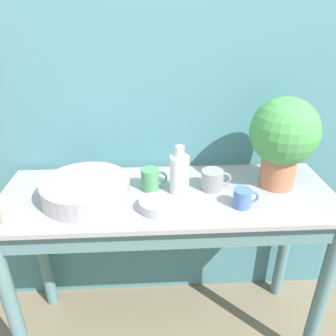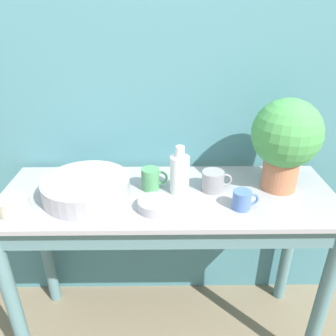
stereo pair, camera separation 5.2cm
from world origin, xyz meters
The scene contains 10 objects.
wall_back centered at (0.00, 0.56, 1.20)m, with size 6.00×0.05×2.40m.
counter_table centered at (0.00, 0.23, 0.65)m, with size 1.42×0.51×0.84m.
potted_plant centered at (0.48, 0.30, 1.07)m, with size 0.28×0.28×0.39m.
bowl_wash_large centered at (-0.34, 0.23, 0.88)m, with size 0.36×0.36×0.08m.
bottle_tall centered at (0.05, 0.27, 0.92)m, with size 0.08×0.08×0.21m.
mug_grey centered at (0.19, 0.28, 0.88)m, with size 0.13×0.09×0.09m.
mug_blue centered at (0.29, 0.14, 0.87)m, with size 0.10×0.07×0.08m.
mug_green centered at (-0.07, 0.29, 0.88)m, with size 0.11×0.08×0.10m.
bowl_small_cream centered at (-0.58, 0.11, 0.87)m, with size 0.11×0.11×0.07m.
bowl_small_steel centered at (-0.05, 0.13, 0.86)m, with size 0.13×0.13×0.04m.
Camera 2 is at (-0.01, -0.94, 1.55)m, focal length 35.00 mm.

